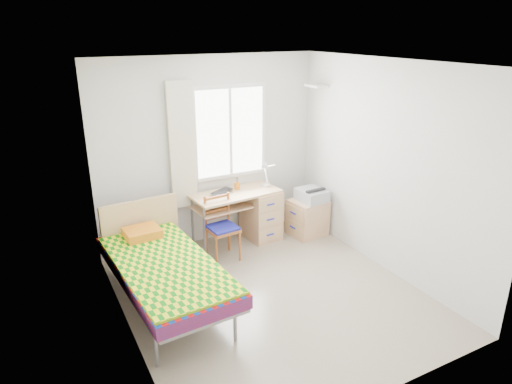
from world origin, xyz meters
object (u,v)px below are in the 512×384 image
Objects in this scene: bed at (163,266)px; chair at (222,223)px; desk at (256,212)px; cabinet at (307,218)px; printer at (312,195)px.

bed is 2.48× the size of chair.
chair reaches higher than desk.
cabinet is at bearing 12.59° from bed.
cabinet is at bearing 148.39° from printer.
cabinet is (2.40, 0.71, -0.17)m from bed.
chair is 1.97× the size of printer.
chair is at bearing -161.58° from desk.
bed is 4.89× the size of printer.
bed is 3.91× the size of cabinet.
cabinet is (1.40, 0.04, -0.22)m from chair.
desk is 0.84m from printer.
printer is at bearing -4.13° from chair.
desk is 1.47× the size of chair.
printer is (0.77, -0.27, 0.22)m from desk.
desk is at bearing 156.56° from printer.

